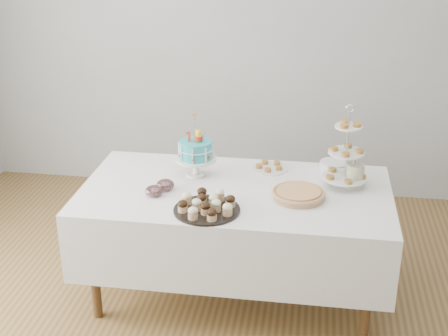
# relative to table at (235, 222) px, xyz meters

# --- Properties ---
(floor) EXTENTS (5.00, 5.00, 0.00)m
(floor) POSITION_rel_table_xyz_m (0.00, -0.30, -0.54)
(floor) COLOR brown
(floor) RESTS_ON ground
(walls) EXTENTS (5.04, 4.04, 2.70)m
(walls) POSITION_rel_table_xyz_m (0.00, -0.30, 0.81)
(walls) COLOR #979A9C
(walls) RESTS_ON floor
(table) EXTENTS (1.92, 1.02, 0.77)m
(table) POSITION_rel_table_xyz_m (0.00, 0.00, 0.00)
(table) COLOR white
(table) RESTS_ON floor
(birthday_cake) EXTENTS (0.27, 0.27, 0.41)m
(birthday_cake) POSITION_rel_table_xyz_m (-0.28, 0.17, 0.34)
(birthday_cake) COLOR white
(birthday_cake) RESTS_ON table
(cupcake_tray) EXTENTS (0.39, 0.39, 0.09)m
(cupcake_tray) POSITION_rel_table_xyz_m (-0.12, -0.32, 0.27)
(cupcake_tray) COLOR black
(cupcake_tray) RESTS_ON table
(pie) EXTENTS (0.32, 0.32, 0.05)m
(pie) POSITION_rel_table_xyz_m (0.39, -0.07, 0.26)
(pie) COLOR tan
(pie) RESTS_ON table
(tiered_stand) EXTENTS (0.27, 0.27, 0.53)m
(tiered_stand) POSITION_rel_table_xyz_m (0.67, 0.15, 0.45)
(tiered_stand) COLOR silver
(tiered_stand) RESTS_ON table
(plate_stack) EXTENTS (0.18, 0.18, 0.07)m
(plate_stack) POSITION_rel_table_xyz_m (0.60, 0.37, 0.26)
(plate_stack) COLOR white
(plate_stack) RESTS_ON table
(pastry_plate) EXTENTS (0.24, 0.24, 0.04)m
(pastry_plate) POSITION_rel_table_xyz_m (0.18, 0.35, 0.24)
(pastry_plate) COLOR white
(pastry_plate) RESTS_ON table
(jam_bowl_a) EXTENTS (0.11, 0.11, 0.07)m
(jam_bowl_a) POSITION_rel_table_xyz_m (-0.47, -0.16, 0.26)
(jam_bowl_a) COLOR silver
(jam_bowl_a) RESTS_ON table
(jam_bowl_b) EXTENTS (0.11, 0.11, 0.07)m
(jam_bowl_b) POSITION_rel_table_xyz_m (-0.43, -0.07, 0.26)
(jam_bowl_b) COLOR silver
(jam_bowl_b) RESTS_ON table
(utensil_pitcher) EXTENTS (0.11, 0.10, 0.23)m
(utensil_pitcher) POSITION_rel_table_xyz_m (0.73, 0.14, 0.31)
(utensil_pitcher) COLOR silver
(utensil_pitcher) RESTS_ON table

